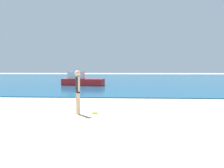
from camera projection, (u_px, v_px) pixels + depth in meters
water at (122, 77)px, 40.21m from camera, size 160.00×60.00×0.06m
person_standing at (78, 89)px, 6.57m from camera, size 0.22×0.32×1.57m
frisbee at (95, 113)px, 6.77m from camera, size 0.22×0.22×0.03m
boat_near at (82, 81)px, 18.38m from camera, size 4.26×1.96×1.39m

